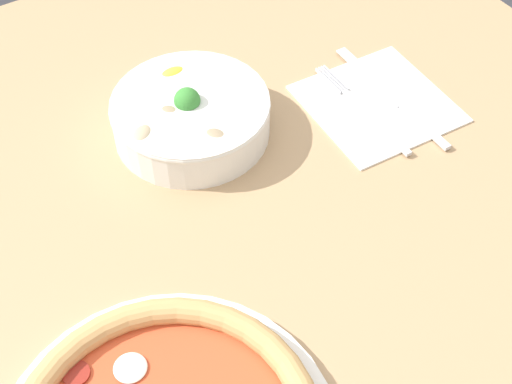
{
  "coord_description": "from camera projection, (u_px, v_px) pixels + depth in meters",
  "views": [
    {
      "loc": [
        -0.18,
        -0.44,
        1.37
      ],
      "look_at": [
        0.1,
        -0.0,
        0.76
      ],
      "focal_mm": 50.0,
      "sensor_mm": 36.0,
      "label": 1
    }
  ],
  "objects": [
    {
      "name": "dining_table",
      "position": [
        182.0,
        286.0,
        0.85
      ],
      "size": [
        1.26,
        1.06,
        0.74
      ],
      "color": "tan",
      "rests_on": "ground_plane"
    },
    {
      "name": "knife",
      "position": [
        395.0,
        100.0,
        0.92
      ],
      "size": [
        0.02,
        0.23,
        0.01
      ],
      "rotation": [
        0.0,
        0.0,
        1.54
      ],
      "color": "silver",
      "rests_on": "napkin"
    },
    {
      "name": "bowl",
      "position": [
        190.0,
        114.0,
        0.87
      ],
      "size": [
        0.19,
        0.19,
        0.07
      ],
      "color": "white",
      "rests_on": "dining_table"
    },
    {
      "name": "napkin",
      "position": [
        377.0,
        104.0,
        0.92
      ],
      "size": [
        0.18,
        0.18,
        0.0
      ],
      "color": "white",
      "rests_on": "dining_table"
    },
    {
      "name": "fork",
      "position": [
        363.0,
        110.0,
        0.91
      ],
      "size": [
        0.02,
        0.19,
        0.0
      ],
      "rotation": [
        0.0,
        0.0,
        1.54
      ],
      "color": "silver",
      "rests_on": "napkin"
    }
  ]
}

